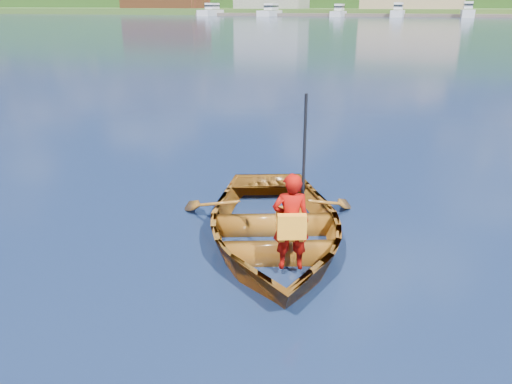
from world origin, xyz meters
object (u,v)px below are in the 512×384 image
at_px(rowboat, 273,225).
at_px(marina_yachts, 446,12).
at_px(child_paddler, 291,222).
at_px(dock, 471,16).

bearing_deg(rowboat, marina_yachts, 87.89).
distance_m(child_paddler, dock, 149.59).
relative_size(rowboat, dock, 0.03).
bearing_deg(child_paddler, marina_yachts, 88.08).
distance_m(dock, marina_yachts, 8.23).
height_order(rowboat, dock, dock).
relative_size(child_paddler, marina_yachts, 0.01).
xyz_separation_m(rowboat, child_paddler, (0.45, -0.79, 0.45)).
relative_size(rowboat, marina_yachts, 0.03).
relative_size(child_paddler, dock, 0.01).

